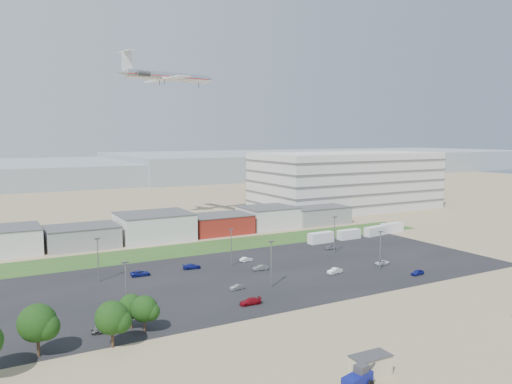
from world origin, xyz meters
TOP-DOWN VIEW (x-y plane):
  - ground at (0.00, 0.00)m, footprint 700.00×700.00m
  - parking_lot at (5.00, 20.00)m, footprint 120.00×50.00m
  - grass_strip at (0.00, 52.00)m, footprint 160.00×16.00m
  - hills_backdrop at (40.00, 315.00)m, footprint 700.00×200.00m
  - building_row at (-17.00, 71.00)m, footprint 170.00×20.00m
  - parking_garage at (90.00, 95.00)m, footprint 80.00×40.00m
  - portable_shed at (-8.20, -31.06)m, footprint 5.72×3.08m
  - telehandler at (-12.26, -33.17)m, footprint 7.66×4.17m
  - box_trailer_a at (36.47, 40.82)m, footprint 8.61×3.11m
  - box_trailer_b at (47.66, 41.25)m, footprint 7.92×2.62m
  - box_trailer_c at (58.43, 41.50)m, footprint 8.04×3.55m
  - box_trailer_d at (67.19, 42.67)m, footprint 8.47×2.80m
  - tree_left at (-46.82, -3.02)m, footprint 5.96×5.96m
  - tree_mid at (-36.57, -5.12)m, footprint 5.50×5.50m
  - tree_right at (-32.03, 0.98)m, footprint 4.48×4.48m
  - tree_near at (-30.58, -1.65)m, footprint 4.67×4.67m
  - lightpole_front_l at (-31.27, 7.09)m, footprint 1.18×0.49m
  - lightpole_front_m at (0.31, 9.57)m, footprint 1.18×0.49m
  - lightpole_front_r at (30.32, 8.72)m, footprint 1.12×0.47m
  - lightpole_back_l at (-31.19, 31.60)m, footprint 1.16×0.48m
  - lightpole_back_m at (0.59, 29.42)m, footprint 1.11×0.46m
  - lightpole_back_r at (31.64, 28.12)m, footprint 1.20×0.50m
  - airliner at (9.80, 100.15)m, footprint 44.35×33.62m
  - parked_car_0 at (34.29, 12.13)m, footprint 3.92×1.85m
  - parked_car_1 at (18.91, 11.53)m, footprint 4.15×1.90m
  - parked_car_2 at (35.05, 1.21)m, footprint 3.77×1.89m
  - parked_car_3 at (-8.86, 1.91)m, footprint 4.41×1.94m
  - parked_car_4 at (-6.81, 11.58)m, footprint 3.40×1.49m
  - parked_car_6 at (-9.05, 31.70)m, footprint 4.56×2.19m
  - parked_car_7 at (5.03, 22.51)m, footprint 3.92×1.63m
  - parked_car_8 at (33.47, 32.19)m, footprint 3.40×1.54m
  - parked_car_9 at (-21.77, 31.65)m, footprint 4.63×2.35m
  - parked_car_10 at (-36.40, 1.50)m, footprint 4.57×2.29m
  - parked_car_11 at (5.97, 31.60)m, footprint 3.70×1.67m

SIDE VIEW (x-z plane):
  - ground at x=0.00m, z-range 0.00..0.00m
  - parking_lot at x=5.00m, z-range 0.00..0.01m
  - grass_strip at x=0.00m, z-range 0.00..0.02m
  - parked_car_0 at x=34.29m, z-range 0.00..1.08m
  - parked_car_4 at x=-6.81m, z-range 0.00..1.08m
  - parked_car_8 at x=33.47m, z-range 0.00..1.13m
  - parked_car_11 at x=5.97m, z-range 0.00..1.18m
  - parked_car_2 at x=35.05m, z-range 0.00..1.23m
  - parked_car_9 at x=-21.77m, z-range 0.00..1.25m
  - parked_car_7 at x=5.03m, z-range 0.00..1.26m
  - parked_car_3 at x=-8.86m, z-range 0.00..1.26m
  - parked_car_10 at x=-36.40m, z-range 0.00..1.27m
  - parked_car_6 at x=-9.05m, z-range 0.00..1.28m
  - parked_car_1 at x=18.91m, z-range 0.00..1.32m
  - portable_shed at x=-8.20m, z-range 0.00..2.84m
  - box_trailer_c at x=58.43m, z-range 0.00..2.91m
  - box_trailer_b at x=47.66m, z-range 0.00..2.95m
  - telehandler at x=-12.26m, z-range 0.00..3.04m
  - box_trailer_d at x=67.19m, z-range 0.00..3.16m
  - box_trailer_a at x=36.47m, z-range 0.00..3.18m
  - tree_right at x=-32.03m, z-range 0.00..6.72m
  - tree_near at x=-30.58m, z-range 0.00..7.01m
  - building_row at x=-17.00m, z-range 0.00..8.00m
  - tree_mid at x=-36.57m, z-range 0.00..8.25m
  - tree_left at x=-46.82m, z-range 0.00..8.94m
  - hills_backdrop at x=40.00m, z-range 0.00..9.00m
  - lightpole_back_m at x=0.59m, z-range 0.00..9.40m
  - lightpole_front_r at x=30.32m, z-range 0.00..9.52m
  - lightpole_back_l at x=-31.19m, z-range 0.00..9.83m
  - lightpole_front_l at x=-31.27m, z-range 0.00..10.01m
  - lightpole_front_m at x=0.31m, z-range 0.00..10.06m
  - lightpole_back_r at x=31.64m, z-range 0.00..10.24m
  - parking_garage at x=90.00m, z-range 0.00..25.00m
  - airliner at x=9.80m, z-range 48.23..60.21m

